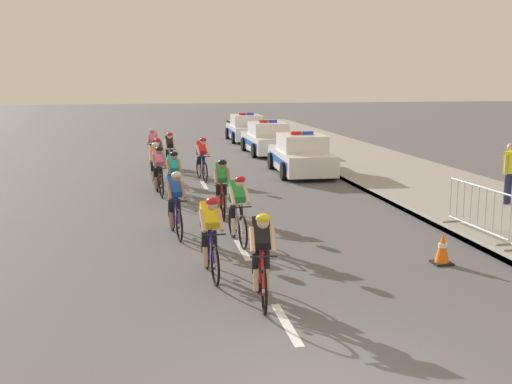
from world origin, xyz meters
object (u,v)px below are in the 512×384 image
at_px(cyclist_third, 238,208).
at_px(cyclist_fifth, 222,187).
at_px(cyclist_ninth, 158,159).
at_px(police_car_second, 268,139).
at_px(cyclist_sixth, 173,176).
at_px(cyclist_second, 210,235).
at_px(cyclist_twelfth, 170,151).
at_px(traffic_cone_near, 442,248).
at_px(cyclist_seventh, 159,170).
at_px(crowd_barrier_middle, 478,210).
at_px(cyclist_eleventh, 153,145).
at_px(cyclist_eighth, 155,164).
at_px(cyclist_lead, 262,255).
at_px(police_car_third, 246,129).
at_px(cyclist_fourth, 175,202).
at_px(cyclist_tenth, 202,158).
at_px(spectator_closest, 509,169).
at_px(police_car_nearest, 301,156).

xyz_separation_m(cyclist_third, cyclist_fifth, (-0.00, 2.67, 0.00)).
height_order(cyclist_ninth, police_car_second, police_car_second).
xyz_separation_m(cyclist_third, cyclist_sixth, (-1.14, 4.62, 0.00)).
bearing_deg(cyclist_second, cyclist_twelfth, 90.59).
bearing_deg(cyclist_second, traffic_cone_near, -0.29).
bearing_deg(cyclist_seventh, crowd_barrier_middle, -43.20).
bearing_deg(cyclist_twelfth, police_car_second, 45.12).
bearing_deg(cyclist_sixth, cyclist_eleventh, 92.83).
relative_size(cyclist_eighth, cyclist_twelfth, 1.00).
bearing_deg(cyclist_ninth, cyclist_fifth, -76.16).
relative_size(cyclist_lead, cyclist_seventh, 1.00).
bearing_deg(police_car_third, cyclist_twelfth, -113.81).
bearing_deg(cyclist_twelfth, cyclist_second, -89.41).
bearing_deg(police_car_second, cyclist_fourth, -109.23).
bearing_deg(cyclist_ninth, cyclist_twelfth, 76.84).
xyz_separation_m(cyclist_eighth, cyclist_twelfth, (0.62, 3.56, 0.00)).
bearing_deg(cyclist_twelfth, cyclist_seventh, -96.56).
xyz_separation_m(cyclist_twelfth, crowd_barrier_middle, (6.32, -11.22, -0.14)).
height_order(cyclist_sixth, cyclist_seventh, same).
bearing_deg(cyclist_eighth, cyclist_tenth, 38.31).
relative_size(cyclist_seventh, police_car_second, 0.39).
height_order(cyclist_fourth, crowd_barrier_middle, cyclist_fourth).
bearing_deg(cyclist_sixth, police_car_second, 65.53).
relative_size(cyclist_third, spectator_closest, 1.03).
bearing_deg(crowd_barrier_middle, police_car_third, 93.96).
relative_size(cyclist_ninth, traffic_cone_near, 2.69).
bearing_deg(cyclist_eighth, cyclist_lead, -82.55).
bearing_deg(police_car_third, cyclist_sixth, -106.32).
bearing_deg(cyclist_eighth, cyclist_ninth, 85.04).
bearing_deg(cyclist_seventh, cyclist_ninth, 88.88).
distance_m(police_car_third, spectator_closest, 19.70).
bearing_deg(cyclist_lead, cyclist_eighth, 97.45).
height_order(cyclist_fifth, police_car_second, police_car_second).
height_order(cyclist_fifth, cyclist_eighth, same).
bearing_deg(cyclist_eighth, cyclist_fourth, -87.30).
bearing_deg(cyclist_tenth, cyclist_fifth, -90.45).
relative_size(police_car_nearest, crowd_barrier_middle, 1.92).
bearing_deg(police_car_second, cyclist_eighth, -122.89).
height_order(cyclist_tenth, crowd_barrier_middle, cyclist_tenth).
distance_m(cyclist_eleventh, police_car_nearest, 6.45).
relative_size(cyclist_twelfth, police_car_second, 0.39).
bearing_deg(police_car_third, cyclist_fourth, -103.87).
relative_size(crowd_barrier_middle, spectator_closest, 1.39).
bearing_deg(cyclist_lead, cyclist_tenth, 88.96).
distance_m(cyclist_sixth, cyclist_seventh, 1.38).
xyz_separation_m(cyclist_eleventh, spectator_closest, (9.43, -10.52, 0.30)).
bearing_deg(cyclist_fourth, cyclist_third, -33.77).
bearing_deg(spectator_closest, cyclist_lead, -143.68).
xyz_separation_m(cyclist_second, cyclist_third, (0.83, 2.18, 0.00)).
relative_size(cyclist_eighth, police_car_nearest, 0.39).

